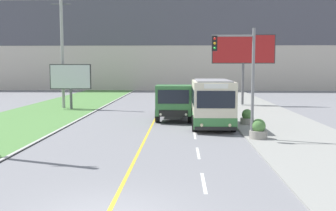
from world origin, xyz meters
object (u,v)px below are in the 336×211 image
(city_bus, at_px, (212,104))
(planter_round_second, at_px, (247,118))
(billboard_small, at_px, (71,78))
(planter_round_near, at_px, (258,130))
(billboard_large, at_px, (243,51))
(utility_pole_far, at_px, (62,49))
(dump_truck, at_px, (174,102))
(traffic_light_mast, at_px, (241,69))

(city_bus, xyz_separation_m, planter_round_second, (2.43, 1.07, -1.04))
(billboard_small, distance_m, planter_round_near, 20.43)
(billboard_large, distance_m, planter_round_near, 19.52)
(utility_pole_far, relative_size, billboard_large, 1.54)
(city_bus, height_order, dump_truck, city_bus)
(utility_pole_far, bearing_deg, billboard_large, 11.20)
(traffic_light_mast, bearing_deg, billboard_small, 132.51)
(billboard_large, relative_size, billboard_small, 1.72)
(dump_truck, distance_m, planter_round_second, 5.52)
(dump_truck, bearing_deg, planter_round_near, -57.95)
(utility_pole_far, xyz_separation_m, billboard_large, (17.28, 3.42, -0.07))
(utility_pole_far, bearing_deg, planter_round_second, -33.15)
(planter_round_near, relative_size, planter_round_second, 1.06)
(city_bus, distance_m, dump_truck, 4.20)
(planter_round_second, bearing_deg, planter_round_near, -92.86)
(planter_round_second, bearing_deg, billboard_large, 82.56)
(utility_pole_far, relative_size, traffic_light_mast, 1.83)
(city_bus, bearing_deg, dump_truck, 127.09)
(city_bus, relative_size, planter_round_second, 5.51)
(dump_truck, height_order, billboard_small, billboard_small)
(dump_truck, xyz_separation_m, traffic_light_mast, (3.70, -7.55, 2.48))
(dump_truck, bearing_deg, traffic_light_mast, -63.86)
(planter_round_near, bearing_deg, traffic_light_mast, -177.89)
(billboard_small, xyz_separation_m, planter_round_near, (14.27, -14.44, -2.34))
(traffic_light_mast, bearing_deg, planter_round_second, 76.57)
(billboard_large, xyz_separation_m, planter_round_near, (-2.03, -18.79, -4.90))
(city_bus, distance_m, planter_round_second, 2.85)
(city_bus, distance_m, billboard_small, 15.93)
(billboard_small, height_order, planter_round_near, billboard_small)
(city_bus, bearing_deg, billboard_small, 139.66)
(traffic_light_mast, relative_size, planter_round_second, 5.89)
(city_bus, height_order, traffic_light_mast, traffic_light_mast)
(city_bus, bearing_deg, utility_pole_far, 139.41)
(planter_round_near, bearing_deg, billboard_small, 134.66)
(dump_truck, bearing_deg, planter_round_second, -24.61)
(dump_truck, distance_m, billboard_large, 13.77)
(billboard_small, height_order, planter_round_second, billboard_small)
(dump_truck, xyz_separation_m, planter_round_near, (4.70, -7.51, -0.76))
(dump_truck, height_order, billboard_large, billboard_large)
(planter_round_near, height_order, planter_round_second, planter_round_near)
(city_bus, xyz_separation_m, traffic_light_mast, (1.17, -4.20, 2.23))
(city_bus, relative_size, dump_truck, 0.82)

